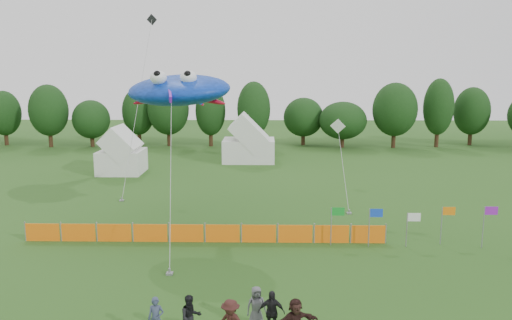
{
  "coord_description": "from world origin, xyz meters",
  "views": [
    {
      "loc": [
        0.43,
        -16.97,
        9.28
      ],
      "look_at": [
        0.0,
        6.0,
        5.2
      ],
      "focal_mm": 35.0,
      "sensor_mm": 36.0,
      "label": 1
    }
  ],
  "objects_px": {
    "barrier_fence": "(204,233)",
    "spectator_d": "(271,313)",
    "tent_right": "(249,143)",
    "spectator_b": "(191,317)",
    "spectator_e": "(256,306)",
    "spectator_a": "(156,319)",
    "stingray_kite": "(180,90)",
    "tent_left": "(122,154)"
  },
  "relations": [
    {
      "from": "spectator_d",
      "to": "stingray_kite",
      "type": "bearing_deg",
      "value": 115.63
    },
    {
      "from": "barrier_fence",
      "to": "tent_left",
      "type": "bearing_deg",
      "value": 117.72
    },
    {
      "from": "barrier_fence",
      "to": "stingray_kite",
      "type": "xyz_separation_m",
      "value": [
        -1.48,
        2.13,
        7.75
      ]
    },
    {
      "from": "spectator_d",
      "to": "stingray_kite",
      "type": "distance_m",
      "value": 14.89
    },
    {
      "from": "stingray_kite",
      "to": "barrier_fence",
      "type": "bearing_deg",
      "value": -55.18
    },
    {
      "from": "spectator_a",
      "to": "stingray_kite",
      "type": "distance_m",
      "value": 14.44
    },
    {
      "from": "tent_right",
      "to": "spectator_a",
      "type": "distance_m",
      "value": 35.5
    },
    {
      "from": "spectator_a",
      "to": "stingray_kite",
      "type": "relative_size",
      "value": 0.11
    },
    {
      "from": "tent_right",
      "to": "spectator_d",
      "type": "height_order",
      "value": "tent_right"
    },
    {
      "from": "spectator_a",
      "to": "spectator_e",
      "type": "height_order",
      "value": "spectator_a"
    },
    {
      "from": "spectator_a",
      "to": "tent_left",
      "type": "bearing_deg",
      "value": 107.28
    },
    {
      "from": "spectator_b",
      "to": "spectator_d",
      "type": "relative_size",
      "value": 0.99
    },
    {
      "from": "tent_left",
      "to": "spectator_a",
      "type": "distance_m",
      "value": 30.6
    },
    {
      "from": "spectator_a",
      "to": "spectator_d",
      "type": "relative_size",
      "value": 0.95
    },
    {
      "from": "tent_left",
      "to": "spectator_e",
      "type": "bearing_deg",
      "value": -65.2
    },
    {
      "from": "tent_right",
      "to": "spectator_e",
      "type": "relative_size",
      "value": 3.56
    },
    {
      "from": "tent_left",
      "to": "tent_right",
      "type": "relative_size",
      "value": 0.73
    },
    {
      "from": "tent_left",
      "to": "tent_right",
      "type": "height_order",
      "value": "tent_right"
    },
    {
      "from": "barrier_fence",
      "to": "spectator_d",
      "type": "relative_size",
      "value": 12.08
    },
    {
      "from": "stingray_kite",
      "to": "spectator_b",
      "type": "bearing_deg",
      "value": -79.67
    },
    {
      "from": "spectator_b",
      "to": "spectator_e",
      "type": "bearing_deg",
      "value": -2.94
    },
    {
      "from": "spectator_e",
      "to": "barrier_fence",
      "type": "bearing_deg",
      "value": 92.03
    },
    {
      "from": "spectator_a",
      "to": "spectator_d",
      "type": "distance_m",
      "value": 4.06
    },
    {
      "from": "barrier_fence",
      "to": "stingray_kite",
      "type": "bearing_deg",
      "value": 124.82
    },
    {
      "from": "tent_right",
      "to": "spectator_e",
      "type": "height_order",
      "value": "tent_right"
    },
    {
      "from": "spectator_b",
      "to": "barrier_fence",
      "type": "bearing_deg",
      "value": 68.05
    },
    {
      "from": "tent_left",
      "to": "spectator_d",
      "type": "bearing_deg",
      "value": -64.75
    },
    {
      "from": "spectator_e",
      "to": "stingray_kite",
      "type": "relative_size",
      "value": 0.1
    },
    {
      "from": "stingray_kite",
      "to": "tent_right",
      "type": "bearing_deg",
      "value": 82.34
    },
    {
      "from": "spectator_b",
      "to": "spectator_e",
      "type": "distance_m",
      "value": 2.48
    },
    {
      "from": "tent_right",
      "to": "spectator_b",
      "type": "relative_size",
      "value": 3.34
    },
    {
      "from": "spectator_b",
      "to": "stingray_kite",
      "type": "xyz_separation_m",
      "value": [
        -2.24,
        12.27,
        7.44
      ]
    },
    {
      "from": "stingray_kite",
      "to": "tent_left",
      "type": "bearing_deg",
      "value": 116.74
    },
    {
      "from": "tent_right",
      "to": "spectator_e",
      "type": "distance_m",
      "value": 34.44
    },
    {
      "from": "spectator_a",
      "to": "spectator_b",
      "type": "relative_size",
      "value": 0.96
    },
    {
      "from": "barrier_fence",
      "to": "spectator_e",
      "type": "xyz_separation_m",
      "value": [
        3.03,
        -9.16,
        0.26
      ]
    },
    {
      "from": "tent_right",
      "to": "stingray_kite",
      "type": "relative_size",
      "value": 0.37
    },
    {
      "from": "tent_right",
      "to": "spectator_a",
      "type": "height_order",
      "value": "tent_right"
    },
    {
      "from": "tent_right",
      "to": "spectator_d",
      "type": "bearing_deg",
      "value": -86.8
    },
    {
      "from": "spectator_e",
      "to": "stingray_kite",
      "type": "bearing_deg",
      "value": 95.5
    },
    {
      "from": "tent_right",
      "to": "spectator_b",
      "type": "bearing_deg",
      "value": -91.41
    },
    {
      "from": "spectator_b",
      "to": "stingray_kite",
      "type": "distance_m",
      "value": 14.52
    }
  ]
}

